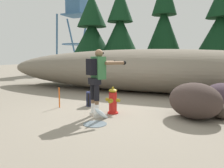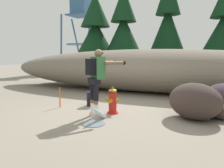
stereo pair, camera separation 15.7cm
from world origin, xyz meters
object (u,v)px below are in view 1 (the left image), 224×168
fire_hydrant (113,101)px  survey_stake (59,97)px  spare_backpack (91,99)px  boulder_large (195,101)px  boulder_small (223,97)px  utility_worker (98,74)px  watchtower (77,6)px  boulder_outlier (223,111)px  boulder_mid (197,101)px

fire_hydrant → survey_stake: fire_hydrant is taller
spare_backpack → boulder_large: 3.01m
boulder_large → survey_stake: boulder_large is taller
spare_backpack → boulder_large: boulder_large is taller
boulder_large → boulder_small: bearing=59.7°
utility_worker → watchtower: (-8.80, 13.55, 4.92)m
spare_backpack → boulder_large: size_ratio=0.35×
fire_hydrant → spare_backpack: size_ratio=1.52×
boulder_large → watchtower: watchtower is taller
fire_hydrant → boulder_large: size_ratio=0.54×
utility_worker → watchtower: size_ratio=0.21×
survey_stake → watchtower: bearing=119.1°
fire_hydrant → utility_worker: utility_worker is taller
utility_worker → survey_stake: size_ratio=2.82×
boulder_outlier → survey_stake: (-4.42, -0.56, 0.12)m
utility_worker → boulder_large: utility_worker is taller
utility_worker → boulder_small: (2.98, 1.90, -0.69)m
spare_backpack → survey_stake: size_ratio=0.78×
watchtower → survey_stake: 16.07m
utility_worker → watchtower: watchtower is taller
boulder_small → watchtower: (-11.78, 11.64, 5.61)m
boulder_mid → boulder_small: (0.68, 0.33, 0.13)m
watchtower → fire_hydrant: bearing=-55.5°
boulder_large → boulder_small: 1.38m
boulder_mid → boulder_outlier: bearing=-43.1°
survey_stake → spare_backpack: bearing=34.9°
utility_worker → boulder_outlier: (2.93, 0.97, -0.90)m
utility_worker → boulder_small: size_ratio=1.47×
utility_worker → boulder_large: size_ratio=1.27×
spare_backpack → boulder_outlier: size_ratio=0.78×
boulder_small → boulder_outlier: size_ratio=1.91×
watchtower → boulder_large: bearing=-49.2°
boulder_mid → watchtower: (-11.09, 11.98, 5.73)m
boulder_outlier → survey_stake: survey_stake is taller
fire_hydrant → boulder_mid: bearing=30.3°
utility_worker → boulder_large: 2.47m
watchtower → survey_stake: watchtower is taller
boulder_large → boulder_mid: boulder_large is taller
boulder_outlier → watchtower: 18.15m
fire_hydrant → utility_worker: size_ratio=0.42×
boulder_mid → boulder_outlier: 0.88m
spare_backpack → watchtower: (-8.09, 12.58, 5.78)m
boulder_outlier → boulder_small: bearing=87.2°
utility_worker → boulder_large: (2.28, 0.71, -0.63)m
utility_worker → spare_backpack: size_ratio=3.60×
fire_hydrant → watchtower: size_ratio=0.09×
survey_stake → boulder_large: bearing=4.5°
boulder_mid → survey_stake: (-3.78, -1.15, 0.04)m
survey_stake → boulder_small: bearing=18.4°
spare_backpack → watchtower: bearing=6.3°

